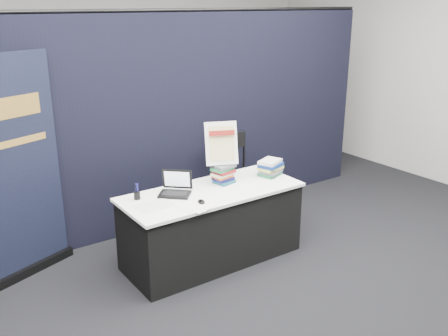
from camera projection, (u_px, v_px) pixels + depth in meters
floor at (245, 282)px, 4.69m from camera, size 8.00×8.00×0.00m
wall_back at (80, 56)px, 7.25m from camera, size 8.00×0.02×3.50m
drape_partition at (159, 125)px, 5.56m from camera, size 6.00×0.08×2.40m
display_table at (212, 225)px, 5.00m from camera, size 1.80×0.75×0.75m
laptop at (173, 189)px, 4.77m from camera, size 0.35×0.39×0.22m
mouse at (201, 202)px, 4.57m from camera, size 0.08×0.11×0.03m
brochure_left at (154, 206)px, 4.51m from camera, size 0.34×0.25×0.00m
brochure_mid at (190, 207)px, 4.48m from camera, size 0.35×0.33×0.00m
brochure_right at (202, 205)px, 4.53m from camera, size 0.38×0.31×0.00m
pen_cup at (137, 195)px, 4.65m from camera, size 0.08×0.08×0.08m
book_stack_tall at (223, 174)px, 5.06m from camera, size 0.23×0.19×0.19m
book_stack_short at (270, 168)px, 5.28m from camera, size 0.28×0.25×0.17m
info_sign at (221, 144)px, 4.99m from camera, size 0.35×0.24×0.44m
pullup_banner at (21, 182)px, 4.59m from camera, size 0.87×0.41×2.10m
stacking_chair at (238, 177)px, 5.76m from camera, size 0.50×0.51×1.06m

